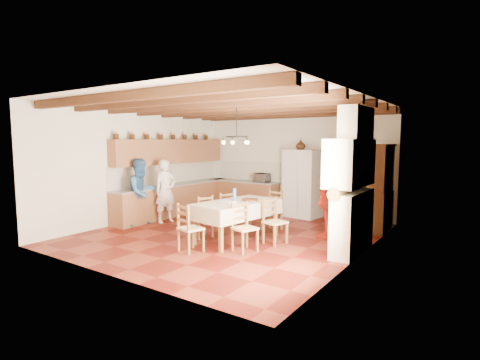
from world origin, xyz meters
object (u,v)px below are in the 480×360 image
refrigerator (304,183)px  chair_left_near (201,216)px  chair_right_far (275,221)px  person_woman_blue (142,192)px  hutch (380,187)px  chair_end_near (191,228)px  person_man (166,191)px  microwave (262,178)px  person_woman_red (328,200)px  chair_right_near (245,227)px  chair_end_far (272,210)px  dining_table (237,205)px  chair_left_far (223,211)px

refrigerator → chair_left_near: refrigerator is taller
chair_right_far → person_woman_blue: size_ratio=0.56×
hutch → chair_end_near: (-2.58, -3.93, -0.56)m
refrigerator → person_man: size_ratio=1.14×
microwave → person_woman_red: bearing=-27.2°
chair_right_near → chair_end_near: (-0.87, -0.61, 0.00)m
chair_end_near → chair_end_far: 2.50m
chair_right_near → chair_right_far: bearing=4.2°
chair_right_far → person_woman_blue: 3.71m
hutch → chair_right_far: size_ratio=2.17×
chair_end_far → person_woman_blue: size_ratio=0.56×
dining_table → person_man: (-2.60, 0.44, 0.07)m
chair_right_near → person_man: size_ratio=0.57×
microwave → chair_left_near: bearing=-74.5°
refrigerator → person_woman_red: size_ratio=1.13×
chair_left_near → microwave: microwave is taller
microwave → hutch: bearing=-1.5°
person_woman_blue → person_woman_red: (4.41, 1.46, -0.01)m
dining_table → chair_end_near: bearing=-102.2°
chair_end_far → person_man: 2.90m
refrigerator → microwave: size_ratio=3.99×
chair_right_near → dining_table: bearing=64.8°
dining_table → microwave: microwave is taller
chair_right_near → chair_right_far: size_ratio=1.00×
chair_end_far → person_woman_red: bearing=8.4°
dining_table → chair_left_far: 0.93m
chair_left_near → chair_left_far: same height
refrigerator → person_woman_blue: 4.47m
refrigerator → chair_left_near: 3.57m
chair_left_far → chair_end_near: size_ratio=1.00×
chair_right_near → person_man: bearing=91.4°
chair_left_near → chair_end_near: (0.55, -0.98, 0.00)m
dining_table → chair_end_far: 1.31m
refrigerator → hutch: hutch is taller
refrigerator → chair_end_near: size_ratio=1.99×
hutch → dining_table: hutch is taller
chair_end_near → person_woman_red: person_woman_red is taller
person_man → dining_table: bearing=-83.7°
hutch → chair_left_near: size_ratio=2.17×
person_woman_red → microwave: (-2.90, 1.98, 0.18)m
chair_end_far → person_man: person_man is taller
chair_right_far → chair_end_far: bearing=49.4°
refrigerator → chair_left_far: bearing=-100.1°
person_woman_blue → microwave: bearing=-21.3°
dining_table → microwave: bearing=112.1°
chair_left_near → person_woman_blue: 2.06m
chair_end_far → chair_left_far: bearing=-132.0°
chair_end_far → person_man: size_ratio=0.57×
refrigerator → dining_table: refrigerator is taller
hutch → chair_end_far: (-2.16, -1.46, -0.56)m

